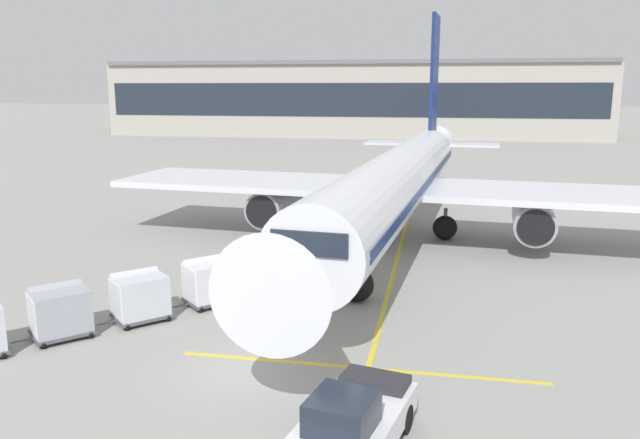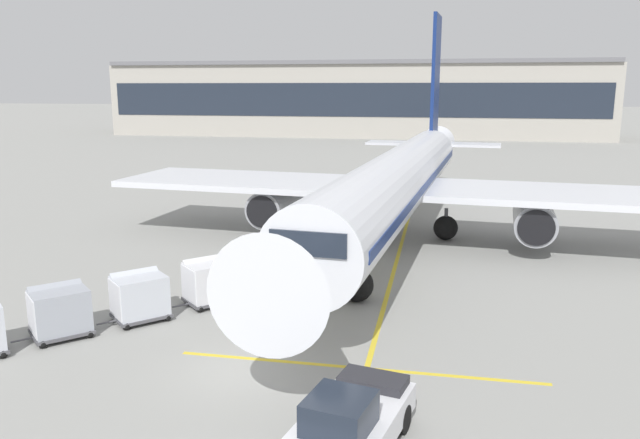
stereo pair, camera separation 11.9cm
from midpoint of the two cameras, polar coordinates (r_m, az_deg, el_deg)
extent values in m
plane|color=gray|center=(20.74, -7.33, -13.42)|extent=(600.00, 600.00, 0.00)
cylinder|color=silver|center=(35.60, 7.02, 3.55)|extent=(6.54, 34.64, 3.54)
cube|color=navy|center=(35.60, 7.02, 3.55)|extent=(6.46, 33.27, 0.43)
cone|color=silver|center=(17.50, -2.87, -5.28)|extent=(3.66, 3.83, 3.37)
cone|color=silver|center=(55.35, 10.32, 6.74)|extent=(3.50, 5.91, 3.01)
cube|color=silver|center=(38.85, -5.88, 3.49)|extent=(16.91, 8.30, 0.36)
cylinder|color=#93969E|center=(37.94, -4.27, 1.36)|extent=(2.58, 4.65, 2.20)
cylinder|color=black|center=(35.84, -5.53, 0.70)|extent=(1.87, 0.28, 1.87)
cube|color=silver|center=(36.29, 21.23, 2.13)|extent=(16.91, 8.30, 0.36)
cylinder|color=#93969E|center=(35.73, 18.95, 0.06)|extent=(2.58, 4.65, 2.20)
cylinder|color=black|center=(33.49, 19.13, -0.72)|extent=(1.87, 0.28, 1.87)
cube|color=navy|center=(53.73, 10.40, 12.58)|extent=(0.64, 4.14, 10.34)
cube|color=silver|center=(53.64, 10.15, 6.87)|extent=(11.33, 3.72, 0.20)
cube|color=#1E2633|center=(19.63, -0.56, -1.73)|extent=(2.61, 1.81, 0.78)
cylinder|color=#47474C|center=(26.17, 3.31, -4.78)|extent=(0.22, 0.22, 1.18)
sphere|color=black|center=(26.35, 3.29, -6.01)|extent=(1.44, 1.44, 1.44)
cylinder|color=#47474C|center=(38.16, 3.40, 0.59)|extent=(0.22, 0.22, 1.18)
sphere|color=black|center=(38.29, 3.38, -0.27)|extent=(1.44, 1.44, 1.44)
cylinder|color=#47474C|center=(37.40, 11.37, 0.14)|extent=(0.22, 0.22, 1.18)
sphere|color=black|center=(37.53, 11.33, -0.74)|extent=(1.44, 1.44, 1.44)
cube|color=gold|center=(28.11, -3.49, -5.32)|extent=(3.44, 3.61, 0.44)
cube|color=black|center=(27.74, -5.53, -4.36)|extent=(0.82, 0.82, 0.70)
cylinder|color=#333338|center=(28.08, -4.36, -4.03)|extent=(0.08, 0.08, 0.80)
cube|color=gold|center=(28.51, -1.44, -2.77)|extent=(3.93, 4.33, 1.89)
cube|color=black|center=(28.48, -1.44, -2.59)|extent=(3.74, 4.13, 1.75)
cube|color=#333338|center=(28.13, -0.90, -2.71)|extent=(3.25, 3.72, 1.93)
cube|color=#333338|center=(28.82, -1.96, -2.36)|extent=(3.25, 3.72, 1.93)
cylinder|color=black|center=(28.27, -0.64, -5.66)|extent=(0.52, 0.55, 0.56)
cylinder|color=black|center=(29.40, -2.39, -4.97)|extent=(0.52, 0.55, 0.56)
cylinder|color=black|center=(26.96, -4.69, -6.59)|extent=(0.52, 0.55, 0.56)
cylinder|color=black|center=(28.14, -6.35, -5.82)|extent=(0.52, 0.55, 0.56)
cube|color=#515156|center=(26.54, -10.11, -7.22)|extent=(2.54, 2.55, 0.12)
cylinder|color=#4C4C51|center=(26.04, -12.81, -7.74)|extent=(0.53, 0.55, 0.07)
cube|color=silver|center=(26.28, -10.17, -5.55)|extent=(2.40, 2.41, 1.50)
cube|color=silver|center=(26.49, -10.60, -4.24)|extent=(1.87, 1.91, 0.74)
cube|color=silver|center=(25.91, -12.11, -5.89)|extent=(1.06, 1.02, 1.38)
sphere|color=black|center=(26.84, -12.29, -7.22)|extent=(0.30, 0.30, 0.30)
sphere|color=black|center=(25.66, -11.07, -8.07)|extent=(0.30, 0.30, 0.30)
sphere|color=black|center=(27.46, -9.20, -6.65)|extent=(0.30, 0.30, 0.30)
sphere|color=black|center=(26.31, -7.88, -7.45)|extent=(0.30, 0.30, 0.30)
cube|color=#515156|center=(25.35, -16.23, -8.46)|extent=(2.54, 2.55, 0.12)
cylinder|color=#4C4C51|center=(24.99, -19.18, -8.98)|extent=(0.53, 0.55, 0.07)
cube|color=silver|center=(25.08, -16.34, -6.72)|extent=(2.40, 2.41, 1.50)
cube|color=silver|center=(25.30, -16.72, -5.33)|extent=(1.87, 1.91, 0.74)
cube|color=silver|center=(24.81, -18.46, -7.07)|extent=(1.06, 1.02, 1.38)
sphere|color=black|center=(25.76, -18.43, -8.41)|extent=(0.30, 0.30, 0.30)
sphere|color=black|center=(24.53, -17.47, -9.38)|extent=(0.30, 0.30, 0.30)
sphere|color=black|center=(26.22, -15.07, -7.83)|extent=(0.30, 0.30, 0.30)
sphere|color=black|center=(25.02, -13.96, -8.75)|extent=(0.30, 0.30, 0.30)
cube|color=#515156|center=(24.68, -22.75, -9.50)|extent=(2.54, 2.55, 0.12)
cylinder|color=#4C4C51|center=(24.47, -25.86, -9.99)|extent=(0.53, 0.55, 0.07)
cube|color=#9EA3AD|center=(24.41, -22.90, -7.73)|extent=(2.40, 2.41, 1.50)
cube|color=#9EA3AD|center=(24.63, -23.22, -6.29)|extent=(1.87, 1.91, 0.74)
cube|color=silver|center=(24.25, -25.14, -8.06)|extent=(1.06, 1.02, 1.38)
sphere|color=black|center=(25.20, -24.88, -9.40)|extent=(0.30, 0.30, 0.30)
sphere|color=black|center=(23.94, -24.25, -10.46)|extent=(0.30, 0.30, 0.30)
sphere|color=black|center=(25.49, -21.32, -8.85)|extent=(0.30, 0.30, 0.30)
sphere|color=black|center=(24.25, -20.51, -9.86)|extent=(0.30, 0.30, 0.30)
sphere|color=black|center=(23.68, -27.23, -10.99)|extent=(0.30, 0.30, 0.30)
cube|color=silver|center=(16.17, 2.86, -18.44)|extent=(3.02, 4.75, 0.70)
cube|color=#1E2633|center=(15.17, 1.81, -17.37)|extent=(1.77, 1.83, 0.80)
cube|color=#28282D|center=(17.32, 4.88, -14.52)|extent=(1.95, 1.34, 0.24)
cylinder|color=black|center=(17.20, 7.57, -17.69)|extent=(0.44, 0.80, 0.76)
cylinder|color=black|center=(17.72, 1.57, -16.63)|extent=(0.44, 0.80, 0.76)
cylinder|color=#333847|center=(28.36, -7.06, -5.38)|extent=(0.15, 0.15, 0.86)
cylinder|color=#333847|center=(28.41, -7.41, -5.36)|extent=(0.15, 0.15, 0.86)
cube|color=yellow|center=(28.18, -7.28, -3.97)|extent=(0.38, 0.24, 0.58)
cube|color=white|center=(28.07, -7.36, -4.04)|extent=(0.34, 0.01, 0.08)
sphere|color=#9E7051|center=(28.07, -7.30, -3.17)|extent=(0.21, 0.21, 0.21)
sphere|color=yellow|center=(28.05, -7.30, -3.03)|extent=(0.23, 0.23, 0.23)
cylinder|color=yellow|center=(28.12, -6.81, -4.09)|extent=(0.09, 0.09, 0.56)
cylinder|color=yellow|center=(28.27, -7.74, -4.03)|extent=(0.09, 0.09, 0.56)
cylinder|color=black|center=(27.87, -3.58, -5.62)|extent=(0.15, 0.15, 0.86)
cylinder|color=black|center=(27.97, -3.88, -5.56)|extent=(0.15, 0.15, 0.86)
cube|color=orange|center=(27.71, -3.75, -4.17)|extent=(0.44, 0.36, 0.58)
cube|color=white|center=(27.62, -3.90, -4.23)|extent=(0.32, 0.13, 0.08)
sphere|color=tan|center=(27.60, -3.76, -3.36)|extent=(0.21, 0.21, 0.21)
sphere|color=yellow|center=(27.58, -3.77, -3.22)|extent=(0.23, 0.23, 0.23)
cylinder|color=orange|center=(27.59, -3.34, -4.34)|extent=(0.09, 0.09, 0.56)
cylinder|color=orange|center=(27.86, -4.15, -4.19)|extent=(0.09, 0.09, 0.56)
cube|color=black|center=(34.07, -1.05, -3.01)|extent=(0.55, 0.55, 0.05)
cone|color=orange|center=(33.99, -1.05, -2.50)|extent=(0.44, 0.44, 0.58)
cylinder|color=white|center=(33.99, -1.05, -2.46)|extent=(0.24, 0.24, 0.07)
cube|color=black|center=(34.30, -1.28, -2.91)|extent=(0.62, 0.62, 0.05)
cone|color=orange|center=(34.21, -1.28, -2.34)|extent=(0.50, 0.50, 0.65)
cylinder|color=white|center=(34.21, -1.28, -2.29)|extent=(0.27, 0.27, 0.08)
cube|color=black|center=(35.96, -0.28, -2.21)|extent=(0.63, 0.63, 0.05)
cone|color=orange|center=(35.87, -0.28, -1.65)|extent=(0.50, 0.50, 0.66)
cylinder|color=white|center=(35.86, -0.28, -1.60)|extent=(0.28, 0.28, 0.08)
cube|color=yellow|center=(36.30, 7.35, -2.20)|extent=(0.20, 110.00, 0.01)
cube|color=yellow|center=(20.64, 3.40, -13.45)|extent=(12.00, 0.20, 0.01)
cube|color=#A8A399|center=(120.71, 3.06, 10.88)|extent=(90.02, 20.94, 12.86)
cube|color=#1E2633|center=(110.29, 2.30, 10.94)|extent=(87.32, 0.10, 5.79)
cube|color=slate|center=(118.69, 2.96, 14.13)|extent=(89.12, 17.80, 0.70)
camera|label=1|loc=(0.06, -90.12, -0.03)|focal=34.79mm
camera|label=2|loc=(0.06, 89.88, 0.03)|focal=34.79mm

